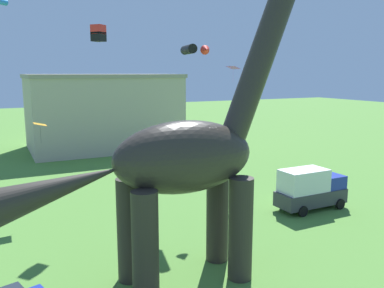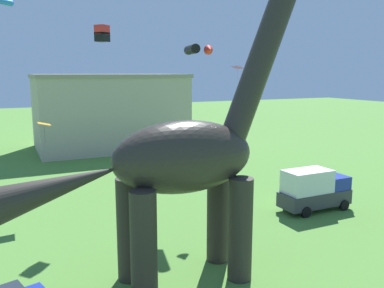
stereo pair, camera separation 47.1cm
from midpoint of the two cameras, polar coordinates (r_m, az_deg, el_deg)
dinosaur_sculpture at (r=19.63m, az=-1.92°, el=-1.85°), size 16.79×3.56×17.55m
parked_box_truck at (r=32.41m, az=15.85°, el=-6.02°), size 5.62×2.37×3.20m
kite_far_right at (r=30.54m, az=-0.39°, el=13.13°), size 2.29×2.50×0.71m
kite_apex at (r=31.39m, az=-20.97°, el=2.58°), size 0.90×1.21×1.49m
kite_mid_center at (r=30.94m, az=-13.45°, el=14.89°), size 1.15×1.15×1.16m
kite_far_left at (r=36.79m, az=5.43°, el=10.62°), size 1.05×1.27×1.40m
background_building_block at (r=57.51m, az=-12.59°, el=4.48°), size 19.76×12.71×10.18m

